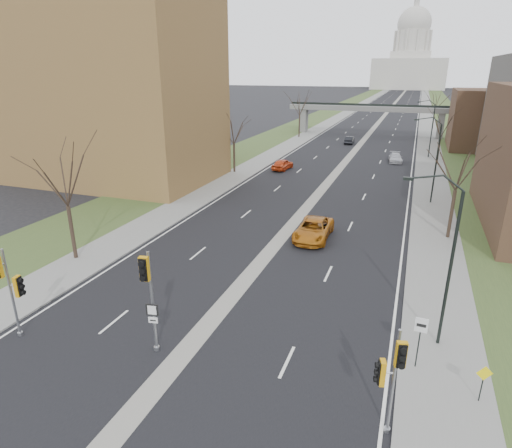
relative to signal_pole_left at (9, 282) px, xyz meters
The scene contains 29 objects.
ground 9.25m from the signal_pole_left, ahead, with size 700.00×700.00×0.00m, color black.
road_surface 151.18m from the signal_pole_left, 86.73° to the left, with size 20.00×600.00×0.01m, color black.
median_strip 151.18m from the signal_pole_left, 86.73° to the left, with size 1.20×600.00×0.02m, color gray.
sidewalk_right 152.33m from the signal_pole_left, 82.22° to the left, with size 4.00×600.00×0.12m, color gray.
sidewalk_left 150.97m from the signal_pole_left, 91.28° to the left, with size 4.00×600.00×0.12m, color gray.
grass_verge_right 153.26m from the signal_pole_left, 80.00° to the left, with size 8.00×600.00×0.10m, color #2E421E.
grass_verge_left 151.22m from the signal_pole_left, 93.56° to the left, with size 8.00×600.00×0.10m, color #2E421E.
apartment_building 36.29m from the signal_pole_left, 119.36° to the left, with size 25.00×16.00×22.00m, color olive.
commercial_block_far 77.24m from the signal_pole_left, 66.64° to the left, with size 14.00×14.00×10.00m, color brown.
pedestrian_bridge 81.37m from the signal_pole_left, 83.92° to the left, with size 34.00×3.00×6.45m.
capitol 321.38m from the signal_pole_left, 88.46° to the left, with size 48.00×42.00×55.75m.
streetlight_near 21.11m from the signal_pole_left, 19.37° to the left, with size 2.61×0.20×8.70m.
streetlight_mid 38.47m from the signal_pole_left, 59.20° to the left, with size 2.61×0.20×8.70m.
streetlight_far 62.18m from the signal_pole_left, 71.58° to the left, with size 2.61×0.20×8.70m.
tree_left_a 10.48m from the signal_pole_left, 116.22° to the left, with size 7.20×7.20×9.40m.
tree_left_b 39.25m from the signal_pole_left, 96.42° to the left, with size 6.75×6.75×8.81m.
tree_left_c 73.12m from the signal_pole_left, 93.44° to the left, with size 7.65×7.65×9.99m.
tree_right_a 31.67m from the signal_pole_left, 46.64° to the left, with size 7.20×7.20×9.40m.
tree_right_b 59.99m from the signal_pole_left, 68.85° to the left, with size 6.30×6.30×8.22m.
tree_right_c 98.37m from the signal_pole_left, 77.29° to the left, with size 7.65×7.65×9.99m.
signal_pole_left is the anchor object (origin of this frame).
signal_pole_median 7.42m from the signal_pole_left, ahead, with size 0.66×0.89×5.36m.
signal_pole_right 18.30m from the signal_pole_left, ahead, with size 1.00×0.77×4.61m.
speed_limit_sign 19.95m from the signal_pole_left, 13.24° to the left, with size 0.56×0.06×2.61m.
warning_sign 22.23m from the signal_pole_left, ahead, with size 0.66×0.23×1.76m.
car_left_near 42.93m from the signal_pole_left, 88.34° to the left, with size 1.79×4.46×1.52m, color #C03D16.
car_left_far 68.76m from the signal_pole_left, 84.47° to the left, with size 1.45×4.17×1.37m, color black.
car_right_near 22.15m from the signal_pole_left, 59.59° to the left, with size 2.63×5.70×1.58m, color #A95D12.
car_right_mid 55.96m from the signal_pole_left, 73.69° to the left, with size 1.85×4.55×1.32m, color #ADAEB5.
Camera 1 is at (9.49, -14.44, 13.22)m, focal length 30.00 mm.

